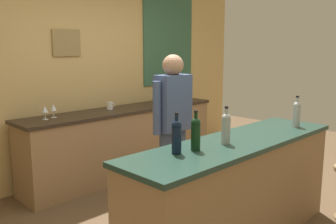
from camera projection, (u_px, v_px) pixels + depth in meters
back_wall at (83, 69)px, 4.69m from camera, size 6.00×0.09×2.80m
bar_counter at (236, 192)px, 3.13m from camera, size 2.29×0.60×0.92m
side_counter at (125, 142)px, 4.84m from camera, size 2.84×0.56×0.90m
bartender at (173, 123)px, 3.69m from camera, size 0.52×0.21×1.62m
wine_bottle_a at (177, 135)px, 2.64m from camera, size 0.07×0.07×0.31m
wine_bottle_b at (196, 133)px, 2.72m from camera, size 0.07×0.07×0.31m
wine_bottle_c at (226, 127)px, 2.91m from camera, size 0.07×0.07×0.31m
wine_bottle_d at (297, 113)px, 3.54m from camera, size 0.07×0.07×0.31m
wine_glass_a at (45, 110)px, 4.02m from camera, size 0.07×0.07×0.16m
wine_glass_b at (53, 108)px, 4.13m from camera, size 0.07×0.07×0.16m
wine_glass_c at (163, 95)px, 5.24m from camera, size 0.07×0.07×0.16m
coffee_mug at (110, 106)px, 4.70m from camera, size 0.12×0.08×0.09m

